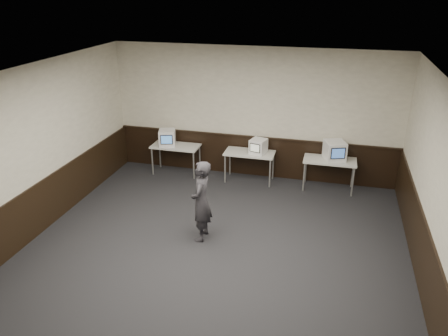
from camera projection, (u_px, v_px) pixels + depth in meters
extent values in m
plane|color=black|center=(208.00, 264.00, 7.63)|extent=(8.00, 8.00, 0.00)
plane|color=white|center=(205.00, 82.00, 6.37)|extent=(8.00, 8.00, 0.00)
plane|color=beige|center=(254.00, 114.00, 10.56)|extent=(7.00, 0.00, 7.00)
plane|color=beige|center=(19.00, 160.00, 7.81)|extent=(0.00, 8.00, 8.00)
plane|color=beige|center=(442.00, 207.00, 6.19)|extent=(0.00, 8.00, 8.00)
cube|color=black|center=(252.00, 156.00, 10.97)|extent=(6.98, 0.04, 1.00)
cube|color=black|center=(31.00, 214.00, 8.23)|extent=(0.04, 7.98, 1.00)
cube|color=black|center=(427.00, 271.00, 6.63)|extent=(0.04, 7.98, 1.00)
cube|color=black|center=(253.00, 137.00, 10.75)|extent=(6.98, 0.06, 0.04)
cube|color=beige|center=(176.00, 146.00, 10.98)|extent=(1.20, 0.60, 0.04)
cylinder|color=#999999|center=(152.00, 161.00, 11.03)|extent=(0.04, 0.04, 0.71)
cylinder|color=#999999|center=(194.00, 166.00, 10.78)|extent=(0.04, 0.04, 0.71)
cylinder|color=#999999|center=(160.00, 155.00, 11.48)|extent=(0.04, 0.04, 0.71)
cylinder|color=#999999|center=(200.00, 158.00, 11.22)|extent=(0.04, 0.04, 0.71)
cube|color=beige|center=(250.00, 153.00, 10.54)|extent=(1.20, 0.60, 0.04)
cylinder|color=#999999|center=(225.00, 169.00, 10.60)|extent=(0.04, 0.04, 0.71)
cylinder|color=#999999|center=(270.00, 174.00, 10.34)|extent=(0.04, 0.04, 0.71)
cylinder|color=#999999|center=(230.00, 161.00, 11.04)|extent=(0.04, 0.04, 0.71)
cylinder|color=#999999|center=(273.00, 166.00, 10.79)|extent=(0.04, 0.04, 0.71)
cube|color=beige|center=(330.00, 160.00, 10.11)|extent=(1.20, 0.60, 0.04)
cylinder|color=#999999|center=(304.00, 177.00, 10.16)|extent=(0.04, 0.04, 0.71)
cylinder|color=#999999|center=(353.00, 182.00, 9.90)|extent=(0.04, 0.04, 0.71)
cylinder|color=#999999|center=(306.00, 169.00, 10.60)|extent=(0.04, 0.04, 0.71)
cylinder|color=#999999|center=(353.00, 173.00, 10.35)|extent=(0.04, 0.04, 0.71)
cube|color=white|center=(167.00, 138.00, 10.91)|extent=(0.51, 0.52, 0.40)
cube|color=black|center=(167.00, 140.00, 10.71)|extent=(0.29, 0.10, 0.24)
cube|color=#3D74B6|center=(167.00, 140.00, 10.70)|extent=(0.25, 0.08, 0.20)
cube|color=white|center=(258.00, 146.00, 10.41)|extent=(0.44, 0.45, 0.35)
cube|color=black|center=(255.00, 148.00, 10.25)|extent=(0.26, 0.08, 0.21)
cube|color=beige|center=(255.00, 148.00, 10.24)|extent=(0.22, 0.06, 0.18)
cube|color=white|center=(335.00, 151.00, 10.01)|extent=(0.58, 0.59, 0.45)
cube|color=black|center=(338.00, 153.00, 9.79)|extent=(0.32, 0.13, 0.27)
cube|color=#315492|center=(338.00, 154.00, 9.78)|extent=(0.28, 0.10, 0.22)
imported|color=#29272D|center=(201.00, 201.00, 8.10)|extent=(0.40, 0.59, 1.58)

